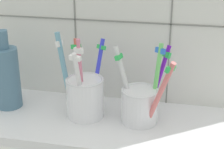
% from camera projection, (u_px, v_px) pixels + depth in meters
% --- Properties ---
extents(counter_slab, '(0.64, 0.22, 0.02)m').
position_uv_depth(counter_slab, '(111.00, 125.00, 0.75)').
color(counter_slab, silver).
rests_on(counter_slab, ground).
extents(tile_wall_back, '(0.64, 0.02, 0.45)m').
position_uv_depth(tile_wall_back, '(123.00, 12.00, 0.78)').
color(tile_wall_back, silver).
rests_on(tile_wall_back, ground).
extents(toothbrush_cup_left, '(0.10, 0.11, 0.18)m').
position_uv_depth(toothbrush_cup_left, '(84.00, 94.00, 0.75)').
color(toothbrush_cup_left, white).
rests_on(toothbrush_cup_left, counter_slab).
extents(toothbrush_cup_right, '(0.13, 0.11, 0.16)m').
position_uv_depth(toothbrush_cup_right, '(141.00, 102.00, 0.73)').
color(toothbrush_cup_right, white).
rests_on(toothbrush_cup_right, counter_slab).
extents(ceramic_vase, '(0.06, 0.06, 0.18)m').
position_uv_depth(ceramic_vase, '(6.00, 76.00, 0.78)').
color(ceramic_vase, slate).
rests_on(ceramic_vase, counter_slab).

